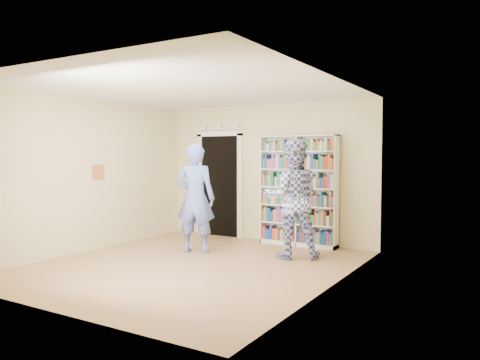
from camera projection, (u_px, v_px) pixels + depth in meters
The scene contains 11 objects.
floor at pixel (191, 265), 7.20m from camera, with size 5.00×5.00×0.00m, color #A67750.
ceiling at pixel (190, 89), 7.06m from camera, with size 5.00×5.00×0.00m, color white.
wall_back at pixel (267, 173), 9.28m from camera, with size 4.50×4.50×0.00m, color beige.
wall_left at pixel (89, 175), 8.28m from camera, with size 5.00×5.00×0.00m, color beige.
wall_right at pixel (332, 182), 5.98m from camera, with size 5.00×5.00×0.00m, color beige.
bookshelf at pixel (299, 190), 8.77m from camera, with size 1.50×0.28×2.07m.
doorway at pixel (220, 180), 9.83m from camera, with size 1.10×0.08×2.43m.
wall_art at pixel (98, 172), 8.44m from camera, with size 0.03×0.25×0.25m, color brown.
man_blue at pixel (195, 198), 8.15m from camera, with size 0.69×0.46×1.90m, color #5E78D1.
man_plaid at pixel (292, 199), 7.71m from camera, with size 0.96×0.74×1.97m, color navy.
paper_sheet at pixel (291, 198), 7.47m from camera, with size 0.21×0.01×0.30m, color white.
Camera 1 is at (4.29, -5.74, 1.69)m, focal length 35.00 mm.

